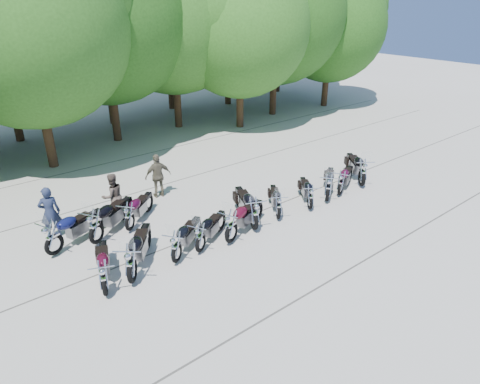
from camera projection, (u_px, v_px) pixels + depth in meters
ground at (268, 236)px, 14.58m from camera, size 90.00×90.00×0.00m
tree_3 at (26, 25)px, 17.78m from camera, size 8.70×8.70×10.67m
tree_4 at (102, 13)px, 21.30m from camera, size 9.13×9.13×11.20m
tree_5 at (172, 12)px, 23.73m from camera, size 9.04×9.04×11.10m
tree_6 at (240, 26)px, 24.05m from camera, size 8.00×8.00×9.82m
tree_7 at (276, 13)px, 26.57m from camera, size 8.79×8.79×10.79m
tree_8 at (330, 26)px, 29.20m from camera, size 7.53×7.53×9.25m
tree_12 at (102, 27)px, 24.78m from camera, size 7.88×7.88×9.67m
tree_13 at (166, 18)px, 28.15m from camera, size 8.31×8.31×10.20m
tree_14 at (227, 20)px, 29.55m from camera, size 8.02×8.02×9.84m
tree_15 at (280, 0)px, 33.08m from camera, size 9.67×9.67×11.86m
motorcycle_0 at (103, 277)px, 11.42m from camera, size 1.47×2.29×1.24m
motorcycle_1 at (131, 262)px, 11.88m from camera, size 2.21×2.43×1.43m
motorcycle_2 at (176, 246)px, 12.83m from camera, size 2.17×1.80×1.24m
motorcycle_3 at (200, 237)px, 13.37m from camera, size 2.16×1.60×1.20m
motorcycle_4 at (231, 225)px, 13.83m from camera, size 2.53×1.56×1.37m
motorcycle_5 at (254, 213)px, 14.60m from camera, size 1.68×2.59×1.41m
motorcycle_6 at (278, 206)px, 15.36m from camera, size 1.71×2.02×1.16m
motorcycle_7 at (310, 196)px, 16.06m from camera, size 1.72×2.02×1.16m
motorcycle_8 at (328, 187)px, 16.63m from camera, size 2.28×1.97×1.31m
motorcycle_9 at (341, 182)px, 17.16m from camera, size 2.23×1.53×1.22m
motorcycle_10 at (363, 172)px, 17.93m from camera, size 2.10×2.47×1.42m
motorcycle_11 at (53, 237)px, 13.17m from camera, size 2.53×1.61×1.37m
motorcycle_12 at (95, 226)px, 13.75m from camera, size 2.54×2.04×1.43m
motorcycle_13 at (129, 216)px, 14.58m from camera, size 2.11×1.89×1.23m
rider_0 at (50, 212)px, 14.16m from camera, size 0.77×0.62×1.83m
rider_1 at (113, 196)px, 15.42m from camera, size 0.87×0.69×1.72m
rider_2 at (158, 176)px, 17.02m from camera, size 1.12×0.63×1.81m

